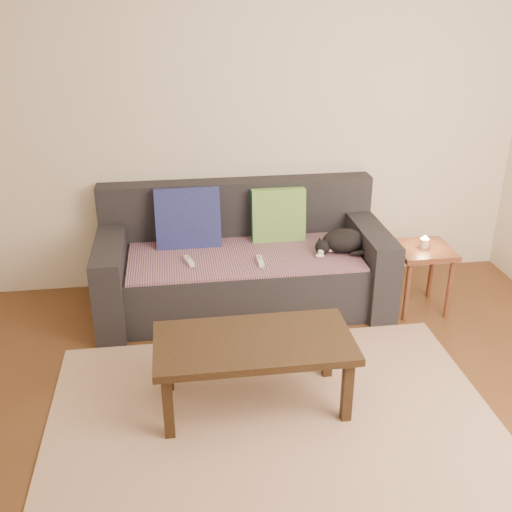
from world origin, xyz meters
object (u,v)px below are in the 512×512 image
at_px(sofa, 242,265).
at_px(wii_remote_a, 189,261).
at_px(wii_remote_b, 260,261).
at_px(coffee_table, 254,348).
at_px(side_table, 422,259).
at_px(cat, 342,241).

bearing_deg(sofa, wii_remote_a, -155.20).
distance_m(sofa, wii_remote_b, 0.31).
xyz_separation_m(wii_remote_a, wii_remote_b, (0.50, -0.07, 0.00)).
bearing_deg(sofa, coffee_table, -93.97).
bearing_deg(side_table, wii_remote_b, 178.63).
height_order(wii_remote_b, coffee_table, wii_remote_b).
bearing_deg(coffee_table, wii_remote_b, 79.52).
relative_size(wii_remote_b, side_table, 0.30).
bearing_deg(sofa, side_table, -12.38).
relative_size(sofa, wii_remote_b, 14.00).
bearing_deg(cat, wii_remote_a, -155.94).
height_order(cat, coffee_table, cat).
xyz_separation_m(sofa, cat, (0.71, -0.14, 0.21)).
distance_m(sofa, wii_remote_a, 0.46).
bearing_deg(wii_remote_a, coffee_table, -178.75).
relative_size(sofa, wii_remote_a, 14.00).
bearing_deg(wii_remote_b, side_table, -91.30).
distance_m(cat, coffee_table, 1.36).
bearing_deg(side_table, cat, 166.12).
height_order(wii_remote_a, wii_remote_b, same).
bearing_deg(wii_remote_a, wii_remote_b, -113.30).
relative_size(sofa, side_table, 4.23).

